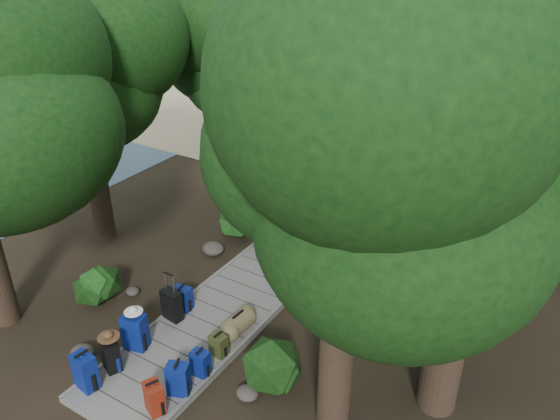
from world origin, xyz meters
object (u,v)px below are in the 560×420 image
Objects in this scene: suitcase_on_boardwalk at (172,305)px; sun_lounger at (499,156)px; duffel_right_khaki at (238,323)px; backpack_left_b at (110,353)px; backpack_left_c at (135,330)px; backpack_right_c at (200,362)px; backpack_right_b at (178,378)px; kayak at (321,126)px; lone_suitcase_on_sand at (402,158)px; backpack_left_d at (182,297)px; backpack_right_d at (218,344)px; backpack_left_a at (85,370)px; backpack_right_a at (154,396)px.

suitcase_on_boardwalk is 0.42× the size of sun_lounger.
backpack_left_b is at bearing -120.46° from duffel_right_khaki.
backpack_left_c reaches higher than backpack_right_c.
backpack_right_b reaches higher than sun_lounger.
backpack_left_b reaches higher than suitcase_on_boardwalk.
kayak is at bearing 85.29° from backpack_right_b.
kayak is 2.07× the size of sun_lounger.
backpack_left_d is at bearing -103.72° from lone_suitcase_on_sand.
backpack_right_d is at bearing 67.24° from backpack_right_b.
backpack_left_d is at bearing 160.27° from backpack_right_d.
backpack_left_a is 2.27m from suitcase_on_boardwalk.
kayak is (-4.08, 1.78, -0.13)m from lone_suitcase_on_sand.
backpack_left_c is at bearing -83.05° from sun_lounger.
backpack_right_c is at bearing -95.21° from lone_suitcase_on_sand.
backpack_left_b is 0.43× the size of sun_lounger.
backpack_right_d is (0.08, 1.67, -0.07)m from backpack_right_a.
backpack_right_c is 11.49m from lone_suitcase_on_sand.
backpack_right_b is 1.09× the size of duffel_right_khaki.
duffel_right_khaki is (-0.10, 1.33, -0.07)m from backpack_right_c.
backpack_right_d is at bearing -95.30° from lone_suitcase_on_sand.
backpack_right_c is 0.90× the size of duffel_right_khaki.
backpack_left_b is at bearing -102.43° from lone_suitcase_on_sand.
lone_suitcase_on_sand is at bearing 76.28° from backpack_left_d.
backpack_left_b is 0.21× the size of kayak.
lone_suitcase_on_sand is 3.46m from sun_lounger.
kayak is 6.90m from sun_lounger.
backpack_right_c is 14.00m from kayak.
lone_suitcase_on_sand reaches higher than sun_lounger.
backpack_right_a is 1.09× the size of lone_suitcase_on_sand.
backpack_right_c reaches higher than kayak.
backpack_left_c is at bearing -96.66° from backpack_left_d.
backpack_left_b is (0.03, 0.56, -0.04)m from backpack_left_a.
backpack_left_d is 0.85× the size of suitcase_on_boardwalk.
backpack_left_b is 1.71m from suitcase_on_boardwalk.
sun_lounger is (2.52, 12.16, -0.05)m from duffel_right_khaki.
lone_suitcase_on_sand is (1.12, 12.24, -0.16)m from backpack_left_b.
backpack_left_a is 1.15× the size of suitcase_on_boardwalk.
backpack_left_b is 1.19× the size of lone_suitcase_on_sand.
backpack_right_a is 0.19× the size of kayak.
duffel_right_khaki is at bearing -55.39° from kayak.
suitcase_on_boardwalk is at bearing -84.26° from sun_lounger.
backpack_right_d is (1.51, 1.91, -0.14)m from backpack_left_a.
backpack_right_c is (0.04, 0.55, -0.06)m from backpack_right_b.
backpack_left_d is 1.46m from duffel_right_khaki.
backpack_right_b reaches higher than suitcase_on_boardwalk.
duffel_right_khaki is 12.71m from kayak.
backpack_left_c reaches higher than suitcase_on_boardwalk.
backpack_left_d is 1.02× the size of backpack_right_c.
backpack_left_d is at bearing -175.56° from duffel_right_khaki.
suitcase_on_boardwalk is (0.01, 1.04, -0.07)m from backpack_left_c.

